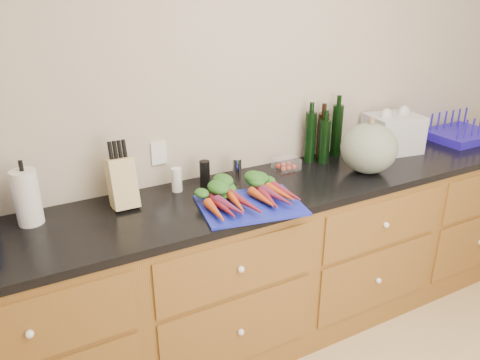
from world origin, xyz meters
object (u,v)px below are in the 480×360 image
squash (369,148)px  knife_block (122,183)px  paper_towel (27,197)px  tomato_box (286,164)px  carrots (245,195)px  cutting_board (250,205)px  dish_rack (460,133)px

squash → knife_block: size_ratio=1.32×
paper_towel → tomato_box: bearing=0.4°
carrots → squash: 0.81m
paper_towel → knife_block: paper_towel is taller
squash → knife_block: (-1.34, 0.22, -0.02)m
knife_block → tomato_box: bearing=1.8°
cutting_board → squash: (0.81, 0.08, 0.14)m
cutting_board → knife_block: knife_block is taller
carrots → tomato_box: bearing=32.9°
cutting_board → tomato_box: tomato_box is taller
carrots → squash: bearing=1.7°
carrots → squash: squash is taller
carrots → dish_rack: dish_rack is taller
cutting_board → squash: squash is taller
paper_towel → tomato_box: 1.37m
tomato_box → cutting_board: bearing=-142.4°
cutting_board → squash: size_ratio=1.52×
paper_towel → dish_rack: 2.76m
dish_rack → paper_towel: bearing=178.3°
carrots → cutting_board: bearing=-90.0°
squash → knife_block: squash is taller
squash → cutting_board: bearing=-174.6°
carrots → paper_towel: paper_towel is taller
cutting_board → dish_rack: size_ratio=1.09×
cutting_board → squash: 0.82m
paper_towel → knife_block: (0.41, -0.02, -0.01)m
carrots → tomato_box: 0.51m
paper_towel → dish_rack: (2.75, -0.08, -0.08)m
knife_block → squash: bearing=-9.5°
carrots → paper_towel: 0.98m
cutting_board → paper_towel: (-0.94, 0.32, 0.12)m
cutting_board → knife_block: 0.62m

